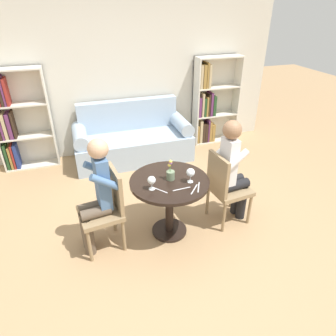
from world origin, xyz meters
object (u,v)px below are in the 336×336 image
Objects in this scene: person_left at (96,195)px; chair_right at (225,186)px; couch at (133,141)px; bookshelf_left at (15,120)px; person_right at (233,170)px; wine_glass_left at (152,181)px; chair_left at (107,206)px; wine_glass_right at (191,173)px; bookshelf_right at (210,105)px; flower_vase at (170,173)px.

chair_right is at bearing 82.11° from person_left.
bookshelf_left reaches higher than couch.
person_right reaches higher than wine_glass_left.
wine_glass_right is at bearing 74.18° from chair_left.
person_right is 8.74× the size of wine_glass_left.
bookshelf_right is 1.19× the size of person_right.
chair_right is (2.38, -2.22, -0.28)m from bookshelf_left.
couch is at bearing -169.99° from bookshelf_right.
couch is at bearing -8.88° from bookshelf_left.
chair_left is at bearing 82.32° from chair_right.
bookshelf_right reaches higher than flower_vase.
wine_glass_right is at bearing 1.08° from wine_glass_left.
person_left is (-0.76, -1.94, 0.36)m from couch.
couch is at bearing 12.62° from chair_right.
couch reaches higher than chair_right.
wine_glass_right is (0.20, -2.05, 0.50)m from couch.
chair_left is 0.56m from wine_glass_left.
chair_left is at bearing 83.05° from person_right.
person_right is at bearing 7.12° from wine_glass_left.
person_right is at bearing 82.00° from chair_left.
chair_left is at bearing 171.69° from wine_glass_right.
wine_glass_left is 0.27m from flower_vase.
flower_vase is (0.02, -1.93, 0.47)m from couch.
bookshelf_left is at bearing -162.27° from chair_left.
chair_left is 1.45m from person_right.
bookshelf_right is at bearing 126.87° from person_left.
flower_vase is (-0.18, 0.11, -0.03)m from wine_glass_right.
chair_left is 0.75m from flower_vase.
chair_right is 0.20m from person_right.
flower_vase reaches higher than couch.
wine_glass_left is (1.49, -2.32, 0.03)m from bookshelf_left.
person_left is at bearing -135.62° from bookshelf_right.
flower_vase reaches higher than wine_glass_right.
person_right reaches higher than chair_left.
person_right reaches higher than wine_glass_right.
person_right is 8.12× the size of wine_glass_right.
flower_vase reaches higher than chair_left.
person_right reaches higher than person_left.
bookshelf_left reaches higher than chair_right.
couch is at bearing 95.45° from wine_glass_right.
person_right is at bearing -108.37° from bookshelf_right.
couch is 2.04m from chair_left.
wine_glass_left is (0.54, -0.12, 0.13)m from person_left.
person_right reaches higher than couch.
bookshelf_right reaches higher than couch.
bookshelf_right is 6.68× the size of flower_vase.
bookshelf_right is 3.15m from person_left.
wine_glass_left is at bearing -178.92° from wine_glass_right.
bookshelf_left and bookshelf_right have the same top height.
bookshelf_right is 2.65m from wine_glass_right.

